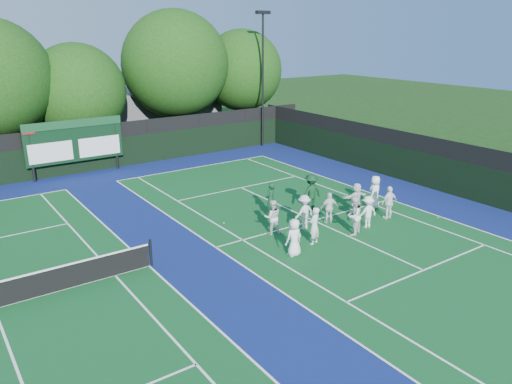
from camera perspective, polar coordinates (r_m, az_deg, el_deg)
ground at (r=23.67m, az=8.18°, el=-3.98°), size 120.00×120.00×0.00m
court_apron at (r=21.14m, az=-5.83°, el=-6.67°), size 34.00×32.00×0.01m
near_court at (r=24.35m, az=6.58°, el=-3.25°), size 11.05×23.85×0.01m
back_fence at (r=33.99m, az=-18.45°, el=4.48°), size 34.00×0.08×3.00m
divider_fence_right at (r=30.42m, az=19.54°, el=2.84°), size 0.08×32.00×3.00m
scoreboard at (r=33.17m, az=-20.05°, el=5.47°), size 6.00×0.21×3.55m
clubhouse at (r=42.54m, az=-16.59°, el=8.14°), size 18.00×6.00×4.00m
light_pole_right at (r=38.95m, az=0.78°, el=14.40°), size 1.20×0.30×10.12m
tree_c at (r=37.05m, az=-19.54°, el=10.47°), size 6.62×6.62×8.03m
tree_d at (r=39.57m, az=-9.05°, el=13.94°), size 8.07×8.07×10.33m
tree_e at (r=42.63m, az=-1.51°, el=13.50°), size 6.64×6.64×8.90m
tennis_ball_0 at (r=21.59m, az=4.37°, el=-5.98°), size 0.07×0.07×0.07m
tennis_ball_1 at (r=26.69m, az=8.04°, el=-1.31°), size 0.07×0.07×0.07m
tennis_ball_2 at (r=26.08m, az=20.06°, el=-2.75°), size 0.07×0.07×0.07m
tennis_ball_3 at (r=23.87m, az=-3.70°, el=-3.55°), size 0.07×0.07×0.07m
tennis_ball_4 at (r=23.93m, az=4.97°, el=-3.52°), size 0.07×0.07×0.07m
tennis_ball_5 at (r=24.55m, az=8.02°, el=-3.07°), size 0.07×0.07×0.07m
player_front_0 at (r=20.34m, az=4.39°, el=-5.21°), size 0.80×0.54×1.59m
player_front_1 at (r=21.51m, az=6.68°, el=-3.85°), size 0.70×0.57×1.66m
player_front_2 at (r=22.73m, az=11.09°, el=-2.67°), size 1.07×0.96×1.79m
player_front_3 at (r=23.71m, az=12.62°, el=-2.23°), size 1.06×0.70×1.53m
player_front_4 at (r=25.05m, az=14.96°, el=-1.17°), size 0.99×0.47×1.65m
player_back_0 at (r=22.41m, az=1.87°, el=-2.88°), size 0.96×0.87×1.61m
player_back_1 at (r=23.05m, az=5.51°, el=-2.30°), size 1.09×0.67×1.65m
player_back_2 at (r=23.95m, az=8.38°, el=-1.79°), size 0.96×0.68×1.51m
player_back_3 at (r=25.52m, az=11.39°, el=-0.66°), size 1.48×0.64×1.54m
player_back_4 at (r=26.31m, az=13.43°, el=-0.02°), size 0.99×0.84×1.73m
coach_left at (r=24.39m, az=1.67°, el=-0.91°), size 0.75×0.61×1.76m
coach_right at (r=25.43m, az=6.29°, el=-0.04°), size 1.26×0.76×1.91m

